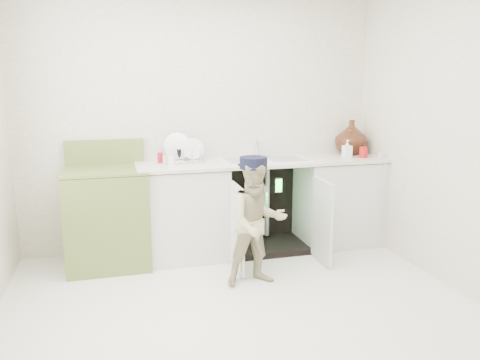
% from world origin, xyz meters
% --- Properties ---
extents(ground, '(3.50, 3.50, 0.00)m').
position_xyz_m(ground, '(0.00, 0.00, 0.00)').
color(ground, silver).
rests_on(ground, ground).
extents(room_shell, '(6.00, 5.50, 1.26)m').
position_xyz_m(room_shell, '(0.00, 0.00, 1.25)').
color(room_shell, '#EEE7CC').
rests_on(room_shell, ground).
extents(counter_run, '(2.44, 1.02, 1.25)m').
position_xyz_m(counter_run, '(0.59, 1.21, 0.48)').
color(counter_run, silver).
rests_on(counter_run, ground).
extents(avocado_stove, '(0.72, 0.65, 1.11)m').
position_xyz_m(avocado_stove, '(-0.93, 1.18, 0.46)').
color(avocado_stove, olive).
rests_on(avocado_stove, ground).
extents(repair_worker, '(0.64, 0.66, 1.06)m').
position_xyz_m(repair_worker, '(0.24, 0.42, 0.53)').
color(repair_worker, tan).
rests_on(repair_worker, ground).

